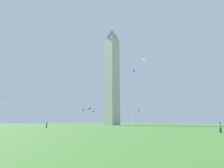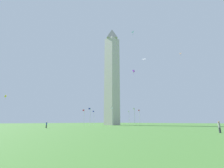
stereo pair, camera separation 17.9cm
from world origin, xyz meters
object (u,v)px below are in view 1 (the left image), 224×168
object	(u,v)px
flagpole_e	(135,116)
flagpole_sw	(111,117)
flagpole_nw	(84,116)
person_blue_shirt	(47,125)
kite_cyan_diamond	(133,32)
kite_orange_diamond	(181,54)
flagpole_w	(94,117)
flagpole_n	(90,116)
obelisk_monument	(112,74)
kite_yellow_box	(5,96)
kite_white_diamond	(144,59)
kite_purple_box	(134,71)
flagpole_se	(140,116)
person_gray_shirt	(220,127)
flagpole_ne	(113,115)
flagpole_s	(129,117)

from	to	relation	value
flagpole_e	flagpole_sw	size ratio (longest dim) A/B	1.00
flagpole_nw	person_blue_shirt	world-z (taller)	flagpole_nw
flagpole_e	kite_cyan_diamond	bearing A→B (deg)	36.56
flagpole_e	kite_orange_diamond	distance (m)	32.27
flagpole_w	person_blue_shirt	xyz separation A→B (m)	(39.89, 27.73, -3.40)
flagpole_n	flagpole_w	distance (m)	19.85
flagpole_n	kite_orange_diamond	bearing A→B (deg)	112.57
obelisk_monument	flagpole_nw	xyz separation A→B (m)	(9.99, -9.93, -22.34)
kite_yellow_box	flagpole_nw	bearing A→B (deg)	170.66
kite_white_diamond	kite_cyan_diamond	distance (m)	20.57
person_blue_shirt	kite_cyan_diamond	size ratio (longest dim) A/B	1.18
kite_orange_diamond	kite_purple_box	world-z (taller)	kite_orange_diamond
flagpole_w	kite_purple_box	distance (m)	41.70
flagpole_nw	kite_white_diamond	world-z (taller)	kite_white_diamond
flagpole_nw	person_blue_shirt	distance (m)	38.31
flagpole_se	kite_white_diamond	size ratio (longest dim) A/B	3.03
flagpole_se	person_blue_shirt	bearing A→B (deg)	4.33
kite_cyan_diamond	person_gray_shirt	bearing A→B (deg)	67.90
flagpole_se	flagpole_w	world-z (taller)	same
obelisk_monument	kite_orange_diamond	world-z (taller)	obelisk_monument
flagpole_e	flagpole_se	size ratio (longest dim) A/B	1.00
flagpole_nw	obelisk_monument	bearing A→B (deg)	135.18
obelisk_monument	flagpole_w	world-z (taller)	obelisk_monument
flagpole_ne	person_blue_shirt	world-z (taller)	flagpole_ne
flagpole_n	person_blue_shirt	world-z (taller)	flagpole_n
flagpole_s	kite_yellow_box	xyz separation A→B (m)	(57.81, -15.49, 7.08)
person_blue_shirt	person_gray_shirt	bearing A→B (deg)	-123.70
flagpole_n	kite_purple_box	size ratio (longest dim) A/B	4.26
person_gray_shirt	kite_orange_diamond	size ratio (longest dim) A/B	1.29
person_blue_shirt	kite_purple_box	world-z (taller)	kite_purple_box
flagpole_ne	kite_white_diamond	distance (m)	27.97
flagpole_ne	flagpole_s	distance (m)	25.94
flagpole_sw	person_blue_shirt	world-z (taller)	flagpole_sw
kite_cyan_diamond	kite_white_diamond	bearing A→B (deg)	-156.96
obelisk_monument	flagpole_s	distance (m)	26.35
kite_yellow_box	kite_cyan_diamond	distance (m)	53.94
flagpole_s	person_gray_shirt	xyz separation A→B (m)	(43.95, 51.80, -3.38)
flagpole_w	flagpole_nw	bearing A→B (deg)	22.50
obelisk_monument	kite_purple_box	bearing A→B (deg)	62.93
flagpole_ne	flagpole_sw	bearing A→B (deg)	-135.00
flagpole_w	flagpole_nw	world-z (taller)	same
flagpole_n	flagpole_nw	bearing A→B (deg)	-112.50
kite_white_diamond	kite_yellow_box	xyz separation A→B (m)	(41.76, -36.98, -17.12)
flagpole_ne	flagpole_s	world-z (taller)	same
flagpole_se	flagpole_sw	size ratio (longest dim) A/B	1.00
kite_orange_diamond	flagpole_n	bearing A→B (deg)	-67.43
flagpole_ne	kite_purple_box	xyz separation A→B (m)	(1.54, 12.64, 16.38)
obelisk_monument	kite_cyan_diamond	xyz separation A→B (m)	(20.92, 29.50, 3.73)
person_blue_shirt	kite_white_diamond	world-z (taller)	kite_white_diamond
flagpole_e	flagpole_nw	xyz separation A→B (m)	(9.93, -23.96, 0.00)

